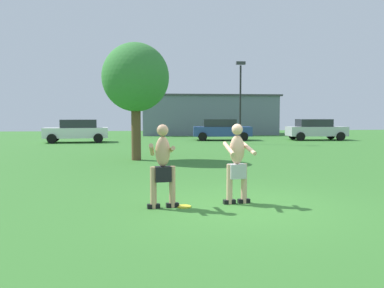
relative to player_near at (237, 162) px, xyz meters
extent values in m
plane|color=#38752D|center=(0.01, -0.30, -0.91)|extent=(80.00, 80.00, 0.00)
cube|color=black|center=(0.16, 0.03, -0.87)|extent=(0.27, 0.15, 0.09)
cylinder|color=#E0AD89|center=(0.16, 0.03, -0.48)|extent=(0.13, 0.13, 0.86)
cube|color=black|center=(-0.17, -0.02, -0.87)|extent=(0.27, 0.15, 0.09)
cylinder|color=#E0AD89|center=(-0.17, -0.02, -0.48)|extent=(0.13, 0.13, 0.86)
cube|color=#B7B7BC|center=(0.00, 0.01, -0.21)|extent=(0.38, 0.29, 0.31)
ellipsoid|color=#E0AD89|center=(0.00, 0.01, 0.26)|extent=(0.36, 0.26, 0.62)
cylinder|color=#E0AD89|center=(0.24, -0.06, 0.29)|extent=(0.22, 0.60, 0.26)
cylinder|color=#E0AD89|center=(-0.21, -0.12, 0.29)|extent=(0.16, 0.60, 0.27)
sphere|color=#E0AD89|center=(0.00, 0.01, 0.69)|extent=(0.24, 0.24, 0.24)
cube|color=black|center=(-1.80, -0.25, -0.87)|extent=(0.27, 0.15, 0.09)
cylinder|color=tan|center=(-1.80, -0.25, -0.48)|extent=(0.13, 0.13, 0.86)
cube|color=black|center=(-1.41, -0.19, -0.87)|extent=(0.27, 0.15, 0.09)
cylinder|color=tan|center=(-1.41, -0.19, -0.48)|extent=(0.13, 0.13, 0.86)
cube|color=black|center=(-1.60, -0.22, -0.21)|extent=(0.35, 0.28, 0.31)
ellipsoid|color=tan|center=(-1.60, -0.22, 0.26)|extent=(0.33, 0.26, 0.62)
cylinder|color=tan|center=(-1.83, -0.15, 0.29)|extent=(0.13, 0.59, 0.30)
cylinder|color=tan|center=(-1.41, -0.09, 0.29)|extent=(0.11, 0.60, 0.19)
sphere|color=tan|center=(-1.60, -0.22, 0.69)|extent=(0.24, 0.24, 0.24)
cylinder|color=yellow|center=(-1.16, -0.20, -0.90)|extent=(0.29, 0.29, 0.03)
cube|color=white|center=(-6.74, 20.22, -0.24)|extent=(4.47, 2.25, 0.70)
cube|color=#282D33|center=(-6.54, 20.24, 0.39)|extent=(2.56, 1.83, 0.56)
cylinder|color=black|center=(-8.14, 19.16, -0.59)|extent=(0.66, 0.29, 0.64)
cylinder|color=black|center=(-8.33, 20.95, -0.59)|extent=(0.66, 0.29, 0.64)
cylinder|color=black|center=(-5.15, 19.48, -0.59)|extent=(0.66, 0.29, 0.64)
cylinder|color=black|center=(-5.34, 21.27, -0.59)|extent=(0.66, 0.29, 0.64)
cube|color=silver|center=(10.89, 20.75, -0.24)|extent=(4.39, 2.04, 0.70)
cube|color=#282D33|center=(10.69, 20.76, 0.39)|extent=(2.49, 1.72, 0.56)
cylinder|color=black|center=(12.44, 21.57, -0.59)|extent=(0.65, 0.26, 0.64)
cylinder|color=black|center=(12.34, 19.77, -0.59)|extent=(0.65, 0.26, 0.64)
cylinder|color=black|center=(9.44, 21.74, -0.59)|extent=(0.65, 0.26, 0.64)
cylinder|color=black|center=(9.34, 19.94, -0.59)|extent=(0.65, 0.26, 0.64)
cube|color=#2D478C|center=(3.77, 21.38, -0.24)|extent=(4.45, 2.19, 0.70)
cube|color=#282D33|center=(3.57, 21.40, 0.39)|extent=(2.55, 1.80, 0.56)
cylinder|color=black|center=(5.35, 22.14, -0.59)|extent=(0.66, 0.28, 0.64)
cylinder|color=black|center=(5.19, 20.34, -0.59)|extent=(0.66, 0.28, 0.64)
cylinder|color=black|center=(2.36, 22.42, -0.59)|extent=(0.66, 0.28, 0.64)
cylinder|color=black|center=(2.19, 20.63, -0.59)|extent=(0.66, 0.28, 0.64)
cylinder|color=black|center=(4.25, 17.58, 1.65)|extent=(0.12, 0.12, 5.12)
cube|color=#333338|center=(4.25, 17.58, 4.36)|extent=(0.60, 0.24, 0.20)
cube|color=slate|center=(4.12, 30.83, 0.91)|extent=(12.62, 6.01, 3.64)
cube|color=#3F3F44|center=(4.12, 30.83, 2.80)|extent=(13.13, 6.25, 0.16)
cylinder|color=brown|center=(-2.35, 8.70, 0.33)|extent=(0.40, 0.40, 2.48)
ellipsoid|color=#387F38|center=(-2.35, 8.70, 2.57)|extent=(2.80, 2.80, 2.87)
camera|label=1|loc=(-1.95, -8.44, 1.01)|focal=37.75mm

